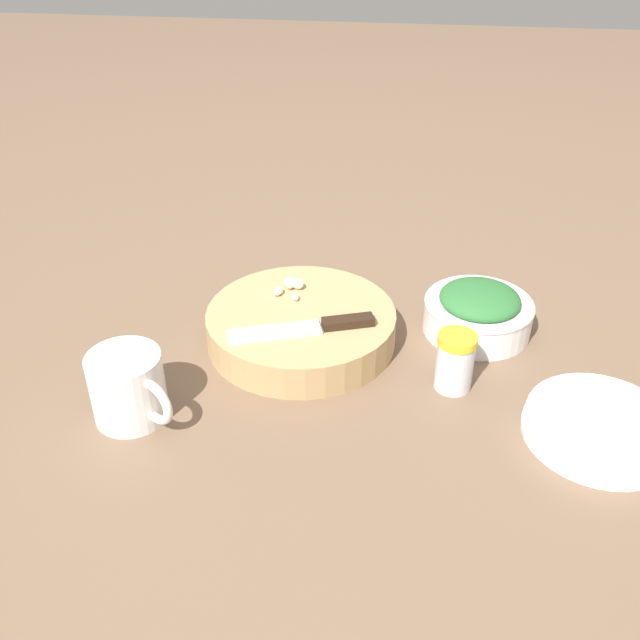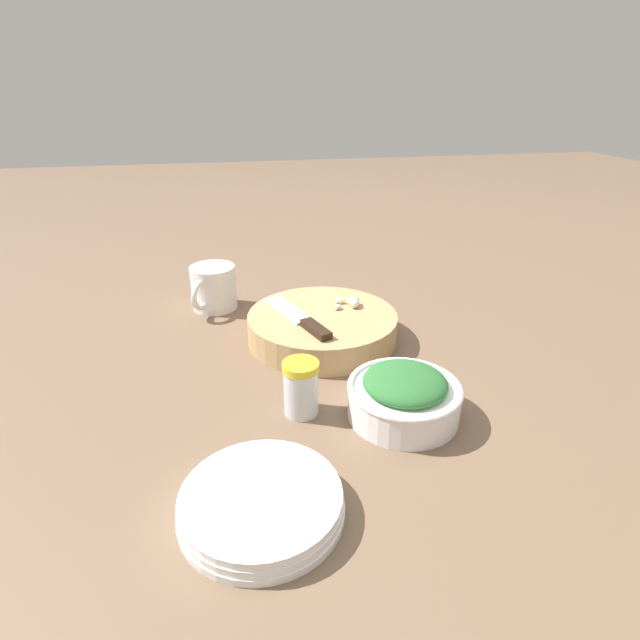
{
  "view_description": "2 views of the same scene",
  "coord_description": "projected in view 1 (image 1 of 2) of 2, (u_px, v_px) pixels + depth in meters",
  "views": [
    {
      "loc": [
        -0.08,
        0.83,
        0.62
      ],
      "look_at": [
        0.04,
        -0.02,
        0.06
      ],
      "focal_mm": 40.0,
      "sensor_mm": 36.0,
      "label": 1
    },
    {
      "loc": [
        -0.76,
        0.13,
        0.44
      ],
      "look_at": [
        0.03,
        -0.03,
        0.06
      ],
      "focal_mm": 28.0,
      "sensor_mm": 36.0,
      "label": 2
    }
  ],
  "objects": [
    {
      "name": "herb_bowl",
      "position": [
        478.0,
        311.0,
        1.08
      ],
      "size": [
        0.17,
        0.17,
        0.07
      ],
      "color": "white",
      "rests_on": "ground_plane"
    },
    {
      "name": "spice_jar",
      "position": [
        455.0,
        361.0,
        0.96
      ],
      "size": [
        0.05,
        0.05,
        0.08
      ],
      "color": "silver",
      "rests_on": "ground_plane"
    },
    {
      "name": "coffee_mug",
      "position": [
        129.0,
        387.0,
        0.91
      ],
      "size": [
        0.12,
        0.1,
        0.09
      ],
      "color": "white",
      "rests_on": "ground_plane"
    },
    {
      "name": "cutting_board",
      "position": [
        301.0,
        327.0,
        1.06
      ],
      "size": [
        0.28,
        0.28,
        0.05
      ],
      "color": "tan",
      "rests_on": "ground_plane"
    },
    {
      "name": "chef_knife",
      "position": [
        309.0,
        327.0,
        1.01
      ],
      "size": [
        0.2,
        0.1,
        0.01
      ],
      "rotation": [
        0.0,
        0.0,
        5.05
      ],
      "color": "black",
      "rests_on": "cutting_board"
    },
    {
      "name": "garlic_cloves",
      "position": [
        291.0,
        285.0,
        1.1
      ],
      "size": [
        0.05,
        0.06,
        0.02
      ],
      "color": "beige",
      "rests_on": "cutting_board"
    },
    {
      "name": "ground_plane",
      "position": [
        346.0,
        363.0,
        1.03
      ],
      "size": [
        5.0,
        5.0,
        0.0
      ],
      "primitive_type": "plane",
      "color": "brown"
    },
    {
      "name": "plate_stack",
      "position": [
        600.0,
        427.0,
        0.89
      ],
      "size": [
        0.19,
        0.19,
        0.03
      ],
      "color": "white",
      "rests_on": "ground_plane"
    }
  ]
}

